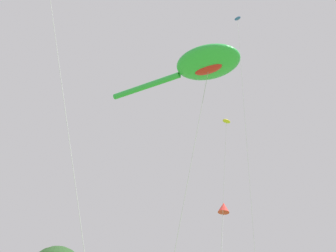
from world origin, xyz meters
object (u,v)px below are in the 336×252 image
big_show_kite (205,64)px  small_kite_tiny_distant (240,48)px  small_kite_bird_shape (224,208)px  small_kite_delta_white (226,126)px

big_show_kite → small_kite_tiny_distant: 5.84m
small_kite_bird_shape → big_show_kite: bearing=-66.4°
big_show_kite → small_kite_tiny_distant: (4.27, 1.16, 3.81)m
big_show_kite → small_kite_delta_white: small_kite_delta_white is taller
small_kite_bird_shape → small_kite_delta_white: 6.29m
big_show_kite → small_kite_bird_shape: (8.01, 8.10, -5.37)m
big_show_kite → small_kite_delta_white: 9.02m
small_kite_delta_white → small_kite_tiny_distant: 6.35m
small_kite_bird_shape → small_kite_tiny_distant: bearing=-50.1°
big_show_kite → small_kite_tiny_distant: bearing=80.1°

